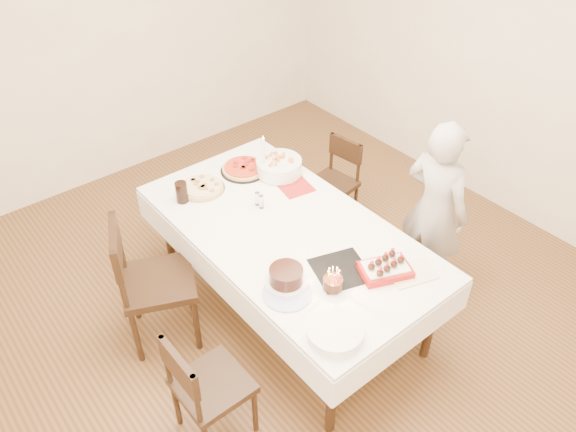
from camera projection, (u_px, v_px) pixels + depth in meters
floor at (295, 304)px, 4.23m from camera, size 5.00×5.00×0.00m
wall_back at (114, 34)px, 4.91m from camera, size 4.50×0.04×2.70m
wall_right at (511, 57)px, 4.51m from camera, size 0.04×5.00×2.70m
dining_table at (288, 269)px, 3.98m from camera, size 1.82×2.41×0.75m
chair_right_savory at (332, 185)px, 4.79m from camera, size 0.45×0.45×0.77m
chair_left_savory at (159, 282)px, 3.71m from camera, size 0.67×0.67×0.99m
chair_left_dessert at (212, 385)px, 3.18m from camera, size 0.43×0.43×0.84m
person at (434, 210)px, 3.99m from camera, size 0.37×0.54×1.41m
pizza_white at (202, 188)px, 4.09m from camera, size 0.35×0.35×0.04m
pizza_pepperoni at (244, 169)px, 4.28m from camera, size 0.37×0.37×0.04m
red_placemat at (296, 187)px, 4.13m from camera, size 0.26×0.26×0.01m
pasta_bowl at (279, 166)px, 4.23m from camera, size 0.45×0.45×0.11m
taper_candle at (264, 157)px, 4.12m from camera, size 0.08×0.08×0.36m
shaker_pair at (261, 202)px, 3.90m from camera, size 0.11×0.11×0.10m
cola_glass at (182, 192)px, 3.94m from camera, size 0.11×0.11×0.16m
layer_cake at (286, 276)px, 3.33m from camera, size 0.32×0.32×0.10m
cake_board at (341, 270)px, 3.44m from camera, size 0.41×0.41×0.01m
birthday_cake at (333, 279)px, 3.27m from camera, size 0.12×0.12×0.13m
strawberry_box at (385, 269)px, 3.40m from camera, size 0.36×0.30×0.08m
box_lid at (411, 274)px, 3.41m from camera, size 0.33×0.27×0.02m
plate_stack at (335, 333)px, 3.02m from camera, size 0.34×0.34×0.06m
china_plate at (287, 293)px, 3.28m from camera, size 0.39×0.39×0.01m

